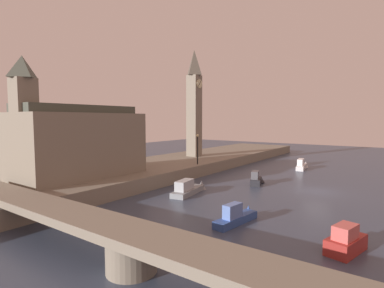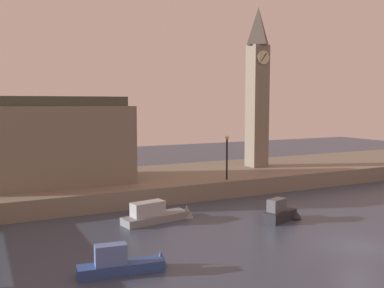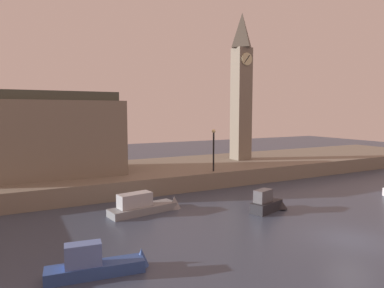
{
  "view_description": "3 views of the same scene",
  "coord_description": "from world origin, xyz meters",
  "px_view_note": "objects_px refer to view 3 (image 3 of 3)",
  "views": [
    {
      "loc": [
        -32.4,
        -7.41,
        7.38
      ],
      "look_at": [
        1.1,
        16.55,
        4.01
      ],
      "focal_mm": 28.46,
      "sensor_mm": 36.0,
      "label": 1
    },
    {
      "loc": [
        -19.42,
        -17.35,
        8.28
      ],
      "look_at": [
        -2.21,
        17.15,
        4.57
      ],
      "focal_mm": 40.33,
      "sensor_mm": 36.0,
      "label": 2
    },
    {
      "loc": [
        -16.39,
        -12.28,
        7.09
      ],
      "look_at": [
        -0.91,
        17.33,
        3.9
      ],
      "focal_mm": 32.18,
      "sensor_mm": 36.0,
      "label": 3
    }
  ],
  "objects_px": {
    "parliament_hall": "(42,134)",
    "boat_tour_blue": "(102,264)",
    "boat_barge_dark": "(268,203)",
    "clock_tower": "(241,85)",
    "streetlamp": "(214,145)",
    "boat_cruiser_grey": "(149,205)"
  },
  "relations": [
    {
      "from": "clock_tower",
      "to": "boat_tour_blue",
      "type": "distance_m",
      "value": 28.84
    },
    {
      "from": "clock_tower",
      "to": "streetlamp",
      "type": "distance_m",
      "value": 10.78
    },
    {
      "from": "parliament_hall",
      "to": "boat_barge_dark",
      "type": "height_order",
      "value": "parliament_hall"
    },
    {
      "from": "clock_tower",
      "to": "streetlamp",
      "type": "relative_size",
      "value": 4.23
    },
    {
      "from": "clock_tower",
      "to": "parliament_hall",
      "type": "height_order",
      "value": "clock_tower"
    },
    {
      "from": "clock_tower",
      "to": "streetlamp",
      "type": "height_order",
      "value": "clock_tower"
    },
    {
      "from": "boat_barge_dark",
      "to": "boat_tour_blue",
      "type": "relative_size",
      "value": 0.71
    },
    {
      "from": "streetlamp",
      "to": "boat_cruiser_grey",
      "type": "relative_size",
      "value": 0.7
    },
    {
      "from": "boat_barge_dark",
      "to": "boat_tour_blue",
      "type": "height_order",
      "value": "boat_barge_dark"
    },
    {
      "from": "clock_tower",
      "to": "boat_tour_blue",
      "type": "bearing_deg",
      "value": -138.25
    },
    {
      "from": "boat_cruiser_grey",
      "to": "clock_tower",
      "type": "bearing_deg",
      "value": 34.08
    },
    {
      "from": "parliament_hall",
      "to": "boat_tour_blue",
      "type": "xyz_separation_m",
      "value": [
        0.97,
        -17.76,
        -4.66
      ]
    },
    {
      "from": "parliament_hall",
      "to": "boat_barge_dark",
      "type": "bearing_deg",
      "value": -45.13
    },
    {
      "from": "clock_tower",
      "to": "boat_tour_blue",
      "type": "xyz_separation_m",
      "value": [
        -20.28,
        -18.09,
        -9.66
      ]
    },
    {
      "from": "boat_cruiser_grey",
      "to": "boat_barge_dark",
      "type": "xyz_separation_m",
      "value": [
        7.56,
        -3.74,
        0.1
      ]
    },
    {
      "from": "boat_tour_blue",
      "to": "parliament_hall",
      "type": "bearing_deg",
      "value": 93.12
    },
    {
      "from": "clock_tower",
      "to": "boat_barge_dark",
      "type": "relative_size",
      "value": 4.99
    },
    {
      "from": "parliament_hall",
      "to": "boat_tour_blue",
      "type": "distance_m",
      "value": 18.39
    },
    {
      "from": "boat_cruiser_grey",
      "to": "boat_barge_dark",
      "type": "bearing_deg",
      "value": -26.33
    },
    {
      "from": "boat_barge_dark",
      "to": "parliament_hall",
      "type": "bearing_deg",
      "value": 134.87
    },
    {
      "from": "clock_tower",
      "to": "boat_barge_dark",
      "type": "xyz_separation_m",
      "value": [
        -7.62,
        -14.01,
        -9.55
      ]
    },
    {
      "from": "streetlamp",
      "to": "clock_tower",
      "type": "bearing_deg",
      "value": 37.97
    }
  ]
}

